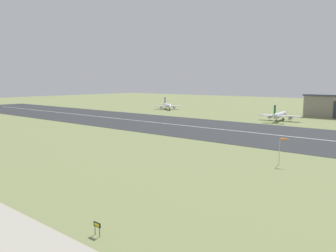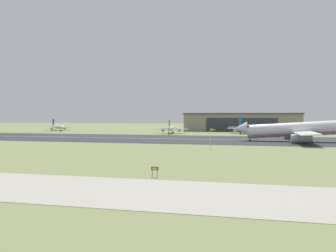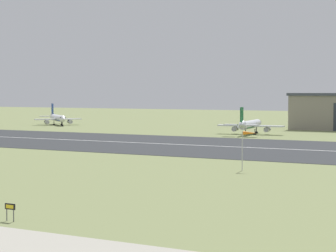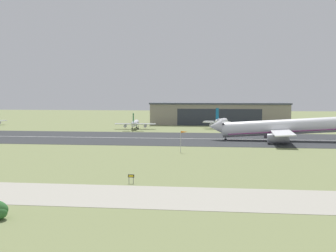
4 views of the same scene
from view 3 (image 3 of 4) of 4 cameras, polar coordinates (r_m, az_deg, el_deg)
The scene contains 6 objects.
runway_strip at distance 156.43m, azimuth 1.66°, elevation -1.66°, with size 442.78×52.55×0.06m, color #2B2D30.
runway_centreline at distance 156.42m, azimuth 1.66°, elevation -1.65°, with size 398.50×0.70×0.01m, color silver.
airplane_parked_centre at distance 195.84m, azimuth 7.16°, elevation 0.10°, with size 20.16×22.74×8.36m.
airplane_parked_east at distance 252.86m, azimuth -9.59°, elevation 0.67°, with size 21.08×19.13×8.07m.
windsock_pole at distance 106.08m, azimuth 7.03°, elevation -0.83°, with size 2.29×1.13×6.43m.
runway_sign at distance 66.80m, azimuth -13.59°, elevation -6.98°, with size 1.25×0.13×1.77m.
Camera 3 is at (69.43, -10.71, 12.81)m, focal length 70.00 mm.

